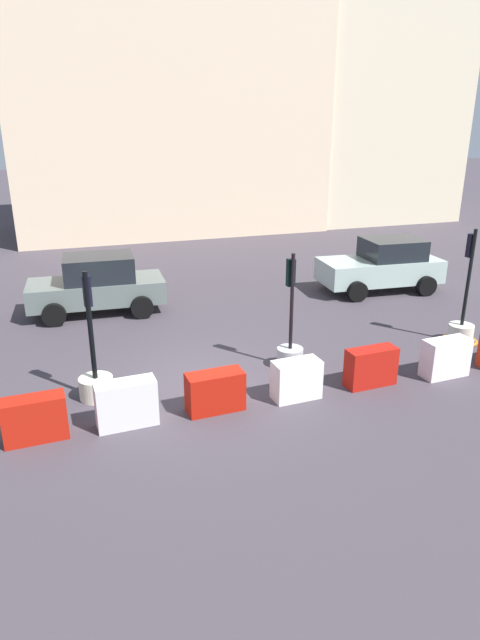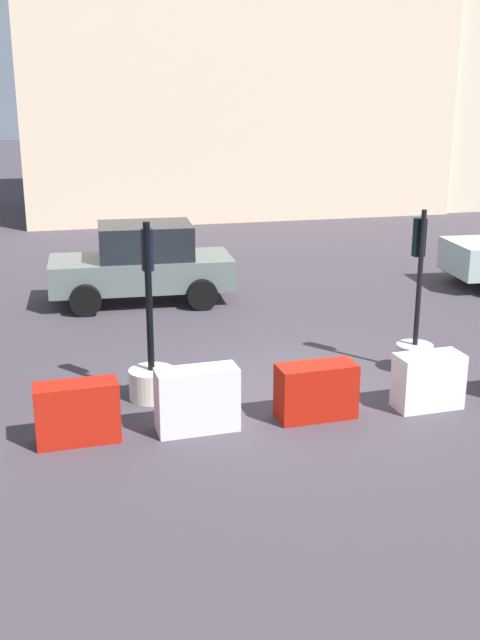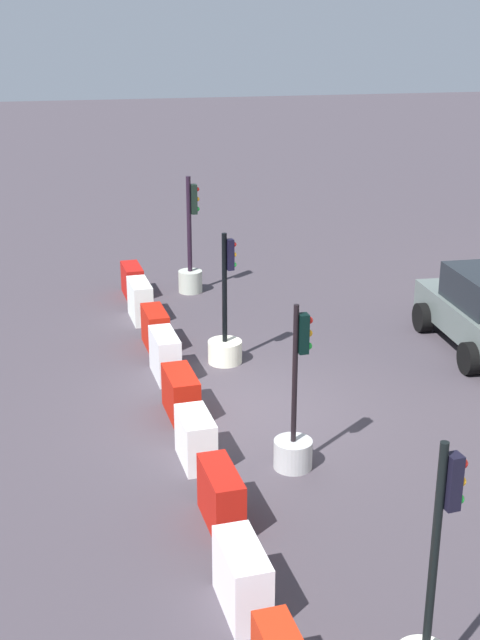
% 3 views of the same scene
% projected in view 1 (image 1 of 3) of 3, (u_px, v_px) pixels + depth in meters
% --- Properties ---
extents(ground_plane, '(120.00, 120.00, 0.00)m').
position_uv_depth(ground_plane, '(204.00, 386.00, 11.67)').
color(ground_plane, '#403941').
extents(traffic_light_1, '(0.69, 0.69, 2.68)m').
position_uv_depth(traffic_light_1, '(95.00, 377.00, 11.04)').
color(traffic_light_1, silver).
rests_on(traffic_light_1, ground_plane).
extents(traffic_light_2, '(0.60, 0.60, 2.67)m').
position_uv_depth(traffic_light_2, '(290.00, 345.00, 12.45)').
color(traffic_light_2, '#A9ABAC').
rests_on(traffic_light_2, ground_plane).
extents(traffic_light_3, '(0.88, 0.88, 2.91)m').
position_uv_depth(traffic_light_3, '(461.00, 326.00, 13.89)').
color(traffic_light_3, silver).
rests_on(traffic_light_3, ground_plane).
extents(construction_barrier_2, '(1.11, 0.49, 0.82)m').
position_uv_depth(construction_barrier_2, '(35.00, 419.00, 9.60)').
color(construction_barrier_2, '#B31A0C').
rests_on(construction_barrier_2, ground_plane).
extents(construction_barrier_3, '(1.13, 0.49, 0.89)m').
position_uv_depth(construction_barrier_3, '(126.00, 404.00, 10.04)').
color(construction_barrier_3, silver).
rests_on(construction_barrier_3, ground_plane).
extents(construction_barrier_4, '(1.14, 0.53, 0.79)m').
position_uv_depth(construction_barrier_4, '(215.00, 392.00, 10.59)').
color(construction_barrier_4, '#AD170B').
rests_on(construction_barrier_4, ground_plane).
extents(construction_barrier_5, '(1.00, 0.52, 0.82)m').
position_uv_depth(construction_barrier_5, '(296.00, 380.00, 11.05)').
color(construction_barrier_5, white).
rests_on(construction_barrier_5, ground_plane).
extents(construction_barrier_6, '(1.12, 0.48, 0.84)m').
position_uv_depth(construction_barrier_6, '(371.00, 367.00, 11.60)').
color(construction_barrier_6, '#B0170E').
rests_on(construction_barrier_6, ground_plane).
extents(construction_barrier_7, '(1.07, 0.51, 0.86)m').
position_uv_depth(construction_barrier_7, '(445.00, 358.00, 12.02)').
color(construction_barrier_7, white).
rests_on(construction_barrier_7, ground_plane).
extents(car_grey_saloon, '(3.95, 2.16, 1.70)m').
position_uv_depth(car_grey_saloon, '(98.00, 285.00, 15.93)').
color(car_grey_saloon, slate).
rests_on(car_grey_saloon, ground_plane).
extents(car_silver_hatchback, '(4.04, 2.31, 1.72)m').
position_uv_depth(car_silver_hatchback, '(382.00, 265.00, 18.03)').
color(car_silver_hatchback, '#A3BAB2').
rests_on(car_silver_hatchback, ground_plane).
extents(building_main_facade, '(15.44, 7.11, 13.09)m').
position_uv_depth(building_main_facade, '(165.00, 94.00, 26.62)').
color(building_main_facade, beige).
rests_on(building_main_facade, ground_plane).
extents(building_corner_block, '(10.42, 6.60, 15.72)m').
position_uv_depth(building_corner_block, '(362.00, 71.00, 29.37)').
color(building_corner_block, beige).
rests_on(building_corner_block, ground_plane).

